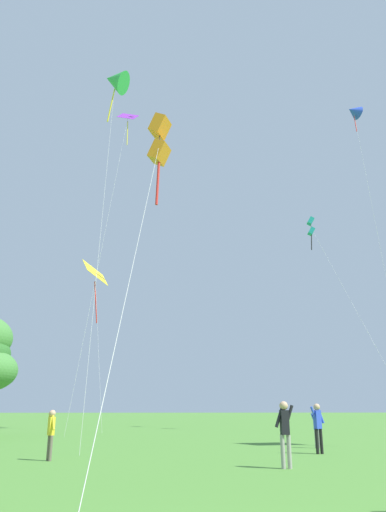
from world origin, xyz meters
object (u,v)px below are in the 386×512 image
at_px(kite_teal_box, 311,228).
at_px(person_far_back, 51,430).
at_px(kite_blue_delta, 354,112).
at_px(kite_orange_box, 159,141).
at_px(person_in_red_shirt, 316,426).
at_px(person_with_spool, 285,428).
at_px(kite_yellow_diamond, 95,283).
at_px(kite_purple_streamer, 126,130).
at_px(person_near_tree, 318,423).
at_px(kite_green_small, 115,81).

distance_m(kite_teal_box, person_far_back, 29.02).
distance_m(kite_teal_box, kite_blue_delta, 12.20).
distance_m(kite_orange_box, person_far_back, 10.21).
bearing_deg(person_in_red_shirt, person_with_spool, -113.77).
xyz_separation_m(person_far_back, person_with_spool, (7.12, -2.70, 0.15)).
relative_size(kite_yellow_diamond, kite_orange_box, 1.24).
distance_m(kite_purple_streamer, person_near_tree, 29.73).
bearing_deg(kite_teal_box, kite_orange_box, -119.17).
xyz_separation_m(kite_teal_box, kite_orange_box, (-12.35, -22.13, -5.51)).
bearing_deg(kite_orange_box, kite_purple_streamer, 97.83).
relative_size(kite_yellow_diamond, kite_green_small, 0.57).
xyz_separation_m(kite_blue_delta, person_far_back, (-20.44, -19.62, -26.00)).
bearing_deg(kite_yellow_diamond, person_in_red_shirt, -57.15).
distance_m(kite_teal_box, person_with_spool, 27.87).
xyz_separation_m(person_far_back, person_in_red_shirt, (10.33, 4.59, -0.04)).
relative_size(kite_blue_delta, person_far_back, 17.63).
height_order(kite_yellow_diamond, kite_blue_delta, kite_blue_delta).
distance_m(kite_green_small, person_far_back, 24.80).
bearing_deg(kite_blue_delta, person_near_tree, -121.53).
bearing_deg(person_with_spool, kite_green_small, 116.35).
relative_size(kite_teal_box, person_far_back, 10.58).
height_order(kite_yellow_diamond, kite_green_small, kite_green_small).
distance_m(kite_purple_streamer, person_with_spool, 31.94).
relative_size(person_near_tree, person_in_red_shirt, 1.19).
height_order(kite_teal_box, kite_orange_box, kite_teal_box).
height_order(person_in_red_shirt, person_with_spool, person_with_spool).
xyz_separation_m(kite_teal_box, kite_yellow_diamond, (-17.69, 4.24, -3.93)).
bearing_deg(person_far_back, kite_yellow_diamond, 94.80).
bearing_deg(kite_yellow_diamond, person_with_spool, -70.94).
bearing_deg(kite_blue_delta, person_with_spool, -120.82).
bearing_deg(person_near_tree, person_with_spool, -117.93).
height_order(kite_blue_delta, person_in_red_shirt, kite_blue_delta).
bearing_deg(kite_yellow_diamond, person_near_tree, -62.15).
bearing_deg(person_with_spool, kite_teal_box, 68.79).
relative_size(person_far_back, person_with_spool, 0.86).
distance_m(kite_blue_delta, person_with_spool, 36.66).
relative_size(kite_teal_box, person_in_red_shirt, 11.03).
bearing_deg(kite_blue_delta, kite_purple_streamer, -177.68).
bearing_deg(person_far_back, person_in_red_shirt, 23.94).
bearing_deg(kite_purple_streamer, person_near_tree, -61.67).
height_order(kite_teal_box, kite_green_small, kite_green_small).
bearing_deg(person_near_tree, kite_green_small, 134.56).
relative_size(kite_green_small, person_near_tree, 13.38).
distance_m(person_far_back, person_with_spool, 7.62).
xyz_separation_m(kite_yellow_diamond, kite_orange_box, (5.34, -26.37, -1.58)).
distance_m(kite_purple_streamer, kite_blue_delta, 20.32).
relative_size(kite_purple_streamer, person_far_back, 16.44).
bearing_deg(kite_green_small, kite_orange_box, -77.16).
xyz_separation_m(kite_green_small, person_far_back, (-0.14, -11.40, -22.02)).
relative_size(kite_teal_box, person_with_spool, 9.13).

